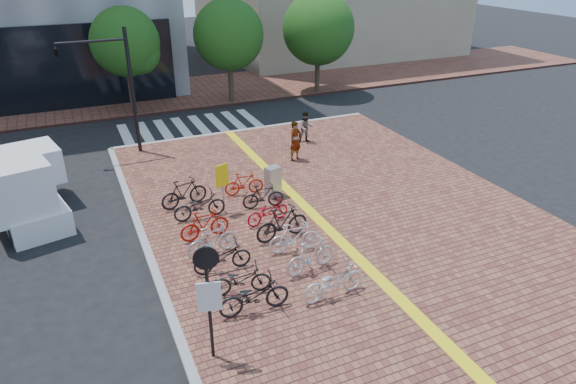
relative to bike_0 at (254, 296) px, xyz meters
name	(u,v)px	position (x,y,z in m)	size (l,w,h in m)	color
ground	(285,257)	(1.90, 2.32, -0.66)	(120.00, 120.00, 0.00)	black
sidewalk	(465,325)	(4.90, -2.68, -0.59)	(14.00, 34.00, 0.15)	brown
tactile_strip	(435,333)	(3.90, -2.68, -0.51)	(0.40, 34.00, 0.01)	yellow
kerb_north	(246,130)	(4.90, 14.32, -0.59)	(14.00, 0.25, 0.15)	gray
far_sidewalk	(157,96)	(1.90, 23.32, -0.59)	(70.00, 8.00, 0.15)	brown
crosswalk	(191,127)	(2.40, 16.32, -0.66)	(7.50, 4.00, 0.01)	silver
street_trees	(245,35)	(6.94, 19.78, 3.44)	(16.20, 4.60, 6.35)	#38281E
bike_0	(254,296)	(0.00, 0.00, 0.00)	(0.68, 1.96, 1.03)	black
bike_1	(241,280)	(-0.06, 0.92, -0.06)	(0.60, 1.71, 0.90)	black
bike_2	(222,257)	(-0.20, 2.21, -0.05)	(0.62, 1.77, 0.93)	black
bike_3	(212,240)	(-0.22, 3.17, 0.01)	(0.49, 1.73, 1.04)	silver
bike_4	(205,224)	(-0.16, 4.27, 0.00)	(0.48, 1.71, 1.03)	#B9170D
bike_5	(199,206)	(0.05, 5.71, -0.02)	(0.66, 1.89, 0.99)	black
bike_6	(184,193)	(-0.23, 6.85, 0.04)	(0.52, 1.84, 1.10)	black
bike_7	(333,281)	(2.24, -0.28, 0.00)	(0.68, 1.95, 1.03)	silver
bike_8	(311,256)	(2.22, 1.10, 0.02)	(0.50, 1.79, 1.07)	silver
bike_9	(295,238)	(2.23, 2.29, 0.00)	(0.49, 1.72, 1.03)	white
bike_10	(282,223)	(2.19, 3.20, 0.07)	(0.55, 1.94, 1.17)	black
bike_11	(268,211)	(2.16, 4.42, -0.07)	(0.58, 1.67, 0.88)	red
bike_12	(263,196)	(2.43, 5.55, -0.04)	(0.45, 1.58, 0.95)	black
bike_13	(244,184)	(2.16, 6.90, -0.05)	(0.44, 1.55, 0.93)	red
pedestrian_a	(295,141)	(5.51, 9.36, 0.40)	(0.66, 0.44, 1.82)	gray
pedestrian_b	(306,127)	(6.96, 11.27, 0.26)	(0.75, 0.58, 1.54)	#515567
utility_box	(273,182)	(3.15, 6.32, 0.10)	(0.56, 0.41, 1.22)	#ACADB1
yellow_sign	(223,180)	(0.97, 5.76, 0.82)	(0.51, 0.20, 1.92)	#B7B7BC
notice_sign	(208,290)	(-1.49, -1.19, 1.45)	(0.57, 0.20, 3.11)	black
traffic_light_pole	(98,71)	(-2.14, 13.38, 3.44)	(3.08, 1.19, 5.73)	black
box_truck	(25,188)	(-5.56, 8.47, 0.58)	(2.94, 4.88, 2.64)	white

